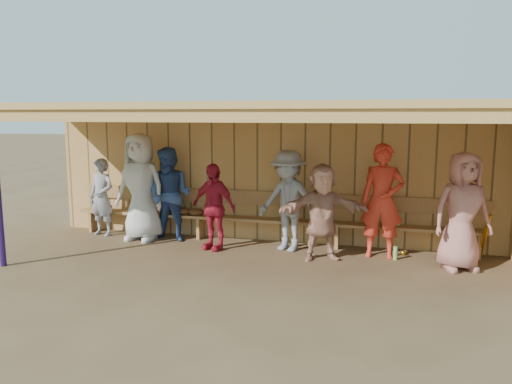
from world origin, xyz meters
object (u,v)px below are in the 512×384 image
(player_a, at_px, (102,197))
(player_h, at_px, (462,211))
(player_b, at_px, (141,187))
(player_e, at_px, (288,201))
(player_c, at_px, (170,195))
(player_f, at_px, (322,212))
(player_d, at_px, (213,207))
(bench, at_px, (267,214))
(player_g, at_px, (382,201))

(player_a, xyz_separation_m, player_h, (6.44, -0.50, 0.15))
(player_a, bearing_deg, player_b, 2.46)
(player_e, xyz_separation_m, player_h, (2.74, -0.40, 0.03))
(player_c, height_order, player_e, player_c)
(player_a, xyz_separation_m, player_f, (4.34, -0.50, 0.03))
(player_e, bearing_deg, player_d, -147.45)
(player_b, distance_m, player_f, 3.46)
(player_f, bearing_deg, player_e, 127.60)
(player_f, relative_size, bench, 0.21)
(player_f, bearing_deg, player_d, 156.23)
(player_g, relative_size, player_h, 1.05)
(player_c, relative_size, player_e, 1.00)
(player_f, relative_size, player_g, 0.83)
(player_c, relative_size, bench, 0.23)
(bench, bearing_deg, player_c, -168.43)
(player_g, bearing_deg, player_a, -179.03)
(player_h, bearing_deg, player_f, 159.95)
(player_a, relative_size, player_d, 1.00)
(player_c, height_order, player_g, player_g)
(player_b, height_order, player_d, player_b)
(player_a, height_order, player_c, player_c)
(player_a, distance_m, player_c, 1.47)
(player_b, relative_size, player_e, 1.15)
(player_f, distance_m, bench, 1.42)
(player_a, relative_size, player_e, 0.87)
(player_h, bearing_deg, player_b, 155.93)
(player_f, bearing_deg, player_b, 153.17)
(bench, bearing_deg, player_e, -41.85)
(player_a, height_order, player_d, player_d)
(player_b, bearing_deg, player_a, 177.52)
(player_a, relative_size, player_h, 0.84)
(player_c, distance_m, player_h, 5.00)
(player_f, bearing_deg, player_h, -20.36)
(player_f, xyz_separation_m, player_h, (2.10, 0.00, 0.11))
(player_d, relative_size, player_g, 0.80)
(player_d, distance_m, bench, 1.09)
(player_d, distance_m, player_f, 1.91)
(player_f, relative_size, player_h, 0.87)
(player_e, distance_m, player_h, 2.77)
(player_b, height_order, player_g, player_b)
(player_f, bearing_deg, player_g, 2.03)
(player_c, bearing_deg, player_e, 2.37)
(player_a, distance_m, player_h, 6.46)
(player_a, bearing_deg, player_e, 8.26)
(player_g, bearing_deg, player_e, -178.35)
(player_a, height_order, player_e, player_e)
(player_d, xyz_separation_m, player_h, (4.00, -0.11, 0.14))
(bench, bearing_deg, player_b, -169.07)
(player_g, bearing_deg, player_h, -15.67)
(player_a, xyz_separation_m, player_d, (2.44, -0.39, 0.00))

